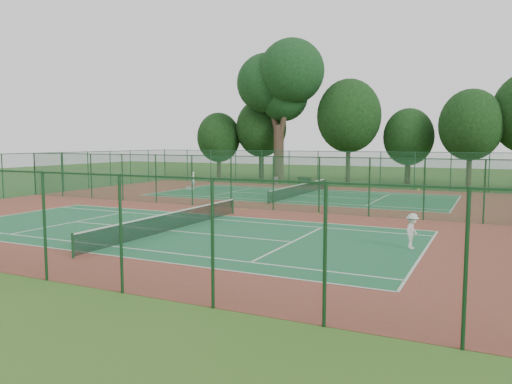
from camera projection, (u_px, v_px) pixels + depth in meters
ground at (252, 209)px, 32.73m from camera, size 120.00×120.00×0.00m
red_pad at (252, 209)px, 32.73m from camera, size 40.00×36.00×0.01m
court_near at (172, 231)px, 24.66m from camera, size 23.77×10.97×0.01m
court_far at (300, 195)px, 40.80m from camera, size 23.77×10.97×0.01m
fence_north at (333, 169)px, 48.69m from camera, size 40.00×0.09×3.50m
fence_south at (11, 222)px, 16.41m from camera, size 40.00×0.09×3.50m
fence_west at (35, 174)px, 41.18m from camera, size 0.09×36.00×3.50m
fence_divider at (252, 182)px, 32.55m from camera, size 40.00×0.09×3.50m
tennis_net_near at (172, 220)px, 24.61m from camera, size 0.10×12.90×0.97m
tennis_net_far at (300, 189)px, 40.75m from camera, size 0.10×12.90×0.97m
player_near at (412, 231)px, 20.46m from camera, size 0.71×1.03×1.47m
player_far at (193, 180)px, 47.00m from camera, size 0.45×0.62×1.55m
trash_bin at (276, 181)px, 51.00m from camera, size 0.55×0.55×0.83m
bench at (305, 182)px, 49.29m from camera, size 1.45×0.43×0.89m
kit_bag at (190, 188)px, 45.87m from camera, size 0.72×0.37×0.26m
stray_ball_a at (242, 209)px, 32.34m from camera, size 0.07×0.07×0.07m
stray_ball_b at (318, 213)px, 30.46m from camera, size 0.07×0.07×0.07m
stray_ball_c at (246, 209)px, 32.35m from camera, size 0.07×0.07×0.07m
big_tree at (281, 82)px, 54.86m from camera, size 10.09×7.38×15.49m
evergreen_row at (354, 182)px, 54.26m from camera, size 39.00×5.00×12.00m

